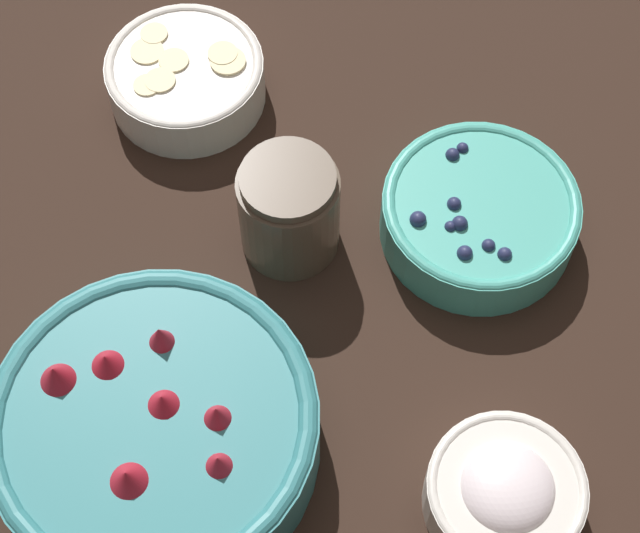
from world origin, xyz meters
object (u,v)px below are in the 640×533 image
object	(u,v)px
bowl_blueberries	(479,214)
jar_chocolate	(289,212)
bowl_strawberries	(155,428)
bowl_cream	(505,493)
bowl_bananas	(186,76)

from	to	relation	value
bowl_blueberries	jar_chocolate	world-z (taller)	jar_chocolate
bowl_strawberries	bowl_blueberries	world-z (taller)	bowl_strawberries
bowl_cream	bowl_bananas	bearing A→B (deg)	28.32
bowl_bananas	jar_chocolate	bearing A→B (deg)	-153.34
bowl_cream	jar_chocolate	world-z (taller)	jar_chocolate
bowl_strawberries	bowl_cream	world-z (taller)	bowl_strawberries
bowl_blueberries	jar_chocolate	xyz separation A→B (m)	(0.01, 0.17, 0.02)
bowl_bananas	bowl_cream	distance (m)	0.49
jar_chocolate	bowl_bananas	bearing A→B (deg)	26.66
bowl_cream	jar_chocolate	xyz separation A→B (m)	(0.26, 0.15, 0.02)
bowl_blueberries	bowl_bananas	world-z (taller)	bowl_blueberries
bowl_blueberries	jar_chocolate	bearing A→B (deg)	87.38
bowl_bananas	jar_chocolate	world-z (taller)	jar_chocolate
bowl_bananas	bowl_blueberries	bearing A→B (deg)	-125.17
bowl_blueberries	bowl_cream	world-z (taller)	bowl_cream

